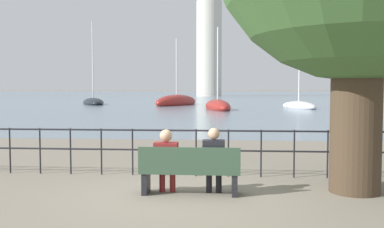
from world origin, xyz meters
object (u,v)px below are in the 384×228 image
at_px(sailboat_4, 299,106).
at_px(seated_person_right, 214,158).
at_px(park_bench, 190,172).
at_px(sailboat_2, 93,102).
at_px(seated_person_left, 166,158).
at_px(harbor_lighthouse, 209,43).
at_px(sailboat_1, 177,102).
at_px(sailboat_3, 218,106).

bearing_deg(sailboat_4, seated_person_right, -120.22).
height_order(park_bench, sailboat_2, sailboat_2).
xyz_separation_m(seated_person_left, harbor_lighthouse, (-3.05, 98.35, 12.53)).
relative_size(park_bench, sailboat_2, 0.18).
height_order(sailboat_1, sailboat_3, sailboat_1).
bearing_deg(sailboat_2, seated_person_left, -94.35).
relative_size(park_bench, seated_person_left, 1.54).
height_order(seated_person_right, sailboat_2, sailboat_2).
relative_size(sailboat_3, harbor_lighthouse, 0.28).
xyz_separation_m(seated_person_right, sailboat_3, (-0.51, 31.37, -0.38)).
bearing_deg(sailboat_4, seated_person_left, -121.62).
height_order(seated_person_left, seated_person_right, seated_person_right).
relative_size(seated_person_right, sailboat_3, 0.16).
distance_m(sailboat_2, harbor_lighthouse, 57.92).
relative_size(park_bench, sailboat_1, 0.22).
xyz_separation_m(park_bench, seated_person_left, (-0.44, 0.08, 0.23)).
bearing_deg(sailboat_2, park_bench, -93.86).
xyz_separation_m(park_bench, sailboat_2, (-15.45, 43.25, -0.16)).
xyz_separation_m(sailboat_4, harbor_lighthouse, (-11.24, 63.99, 12.92)).
bearing_deg(harbor_lighthouse, sailboat_2, -102.23).
bearing_deg(park_bench, seated_person_left, 169.98).
height_order(seated_person_right, sailboat_4, sailboat_4).
distance_m(seated_person_left, sailboat_3, 31.37).
bearing_deg(sailboat_4, sailboat_3, -177.27).
height_order(seated_person_right, sailboat_3, sailboat_3).
bearing_deg(seated_person_left, sailboat_3, 89.33).
relative_size(park_bench, sailboat_3, 0.23).
distance_m(sailboat_2, sailboat_3, 19.38).
bearing_deg(sailboat_3, park_bench, -102.39).
relative_size(seated_person_right, sailboat_2, 0.12).
bearing_deg(sailboat_3, harbor_lighthouse, 80.39).
distance_m(sailboat_1, harbor_lighthouse, 58.61).
bearing_deg(sailboat_1, sailboat_4, -5.19).
relative_size(seated_person_left, harbor_lighthouse, 0.04).
bearing_deg(park_bench, seated_person_right, 10.01).
distance_m(seated_person_left, seated_person_right, 0.88).
bearing_deg(park_bench, sailboat_1, 96.89).
height_order(seated_person_left, sailboat_1, sailboat_1).
xyz_separation_m(seated_person_left, sailboat_1, (-4.54, 41.18, -0.30)).
relative_size(park_bench, seated_person_right, 1.49).
height_order(seated_person_right, sailboat_1, sailboat_1).
distance_m(park_bench, sailboat_2, 45.92).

